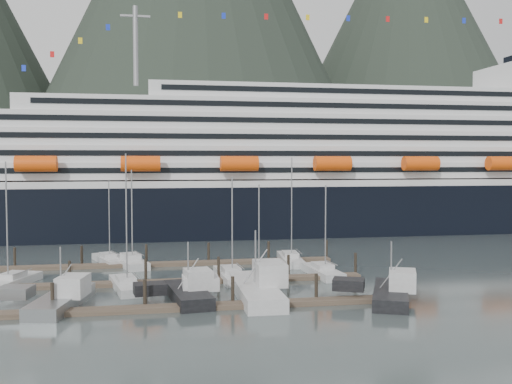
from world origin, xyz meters
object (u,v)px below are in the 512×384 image
sailboat_d (257,285)px  sailboat_e (108,260)px  trawler_c (254,288)px  sailboat_b (126,286)px  trawler_b (187,293)px  cruise_ship (325,175)px  sailboat_c (231,276)px  trawler_d (390,292)px  sailboat_a (13,282)px  trawler_a (60,299)px  sailboat_h (323,272)px  sailboat_g (290,260)px  sailboat_f (131,263)px

sailboat_d → sailboat_e: sailboat_d is taller
trawler_c → sailboat_b: bearing=65.6°
sailboat_d → trawler_b: (-8.52, -4.77, 0.50)m
cruise_ship → sailboat_d: 62.74m
sailboat_b → sailboat_e: 19.45m
cruise_ship → trawler_b: bearing=-118.8°
sailboat_c → sailboat_e: sailboat_c is taller
trawler_d → sailboat_e: bearing=69.7°
sailboat_a → sailboat_c: sailboat_a is taller
sailboat_e → trawler_a: size_ratio=0.98×
sailboat_b → trawler_c: (14.06, -6.59, 0.56)m
sailboat_h → trawler_c: bearing=129.4°
cruise_ship → trawler_d: 66.91m
cruise_ship → sailboat_b: size_ratio=12.87×
sailboat_b → sailboat_g: 27.32m
sailboat_b → trawler_c: size_ratio=1.02×
trawler_d → trawler_b: bearing=103.3°
sailboat_e → sailboat_h: sailboat_e is taller
trawler_d → cruise_ship: bearing=12.6°
cruise_ship → sailboat_h: 53.62m
sailboat_e → sailboat_g: (26.50, -4.72, 0.03)m
cruise_ship → sailboat_c: (-27.46, -50.60, -11.61)m
cruise_ship → sailboat_e: bearing=-141.3°
trawler_b → trawler_c: size_ratio=0.69×
sailboat_e → sailboat_h: 32.14m
sailboat_b → sailboat_a: bearing=60.8°
sailboat_e → trawler_b: bearing=-179.1°
sailboat_g → trawler_a: sailboat_g is taller
trawler_a → sailboat_g: bearing=-42.1°
sailboat_a → trawler_a: 13.89m
sailboat_e → sailboat_c: bearing=-154.2°
sailboat_d → sailboat_e: size_ratio=1.00×
sailboat_g → trawler_d: size_ratio=1.30×
sailboat_a → trawler_c: 29.69m
sailboat_f → trawler_d: bearing=-150.0°
sailboat_d → sailboat_g: bearing=-26.7°
sailboat_f → sailboat_h: (24.99, -11.84, -0.02)m
sailboat_g → trawler_a: bearing=131.3°
trawler_c → cruise_ship: bearing=-22.7°
sailboat_c → trawler_b: size_ratio=1.21×
trawler_c → sailboat_g: bearing=-22.8°
sailboat_a → sailboat_g: 38.03m
sailboat_f → trawler_b: size_ratio=1.29×
trawler_a → sailboat_b: bearing=-29.1°
sailboat_b → sailboat_d: sailboat_b is taller
trawler_b → trawler_c: trawler_c is taller
sailboat_c → trawler_d: size_ratio=1.10×
cruise_ship → sailboat_a: (-53.80, -49.66, -11.59)m
trawler_a → cruise_ship: bearing=-25.8°
sailboat_f → sailboat_h: bearing=-131.9°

